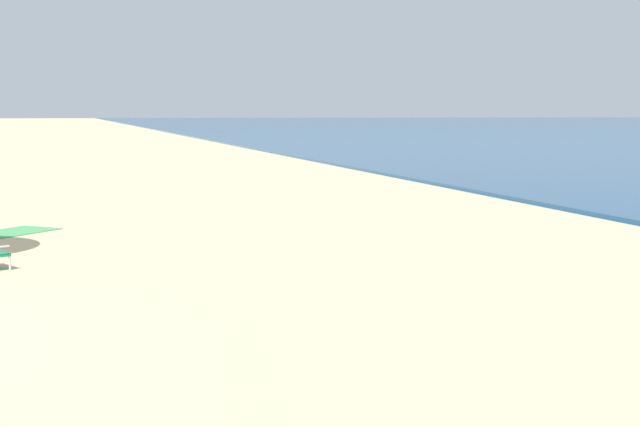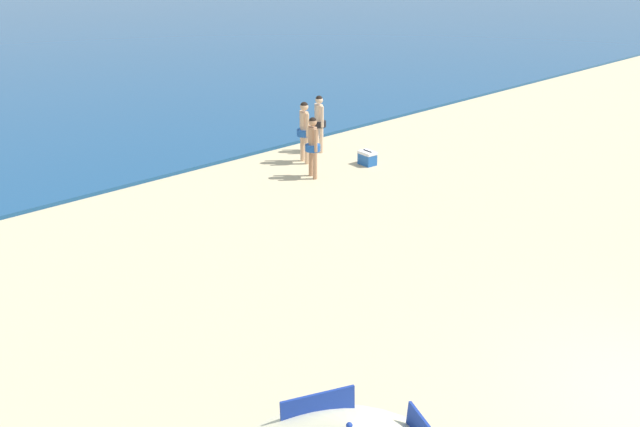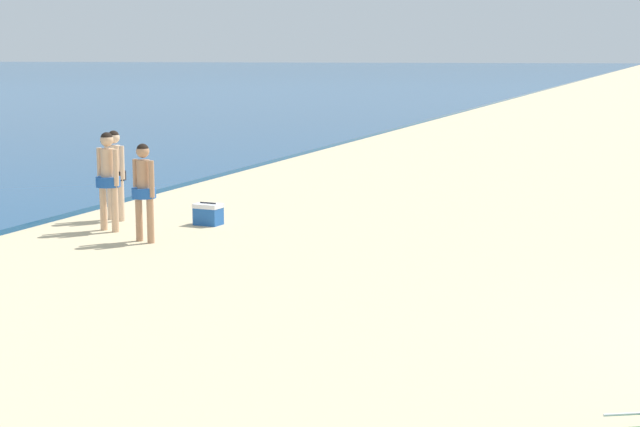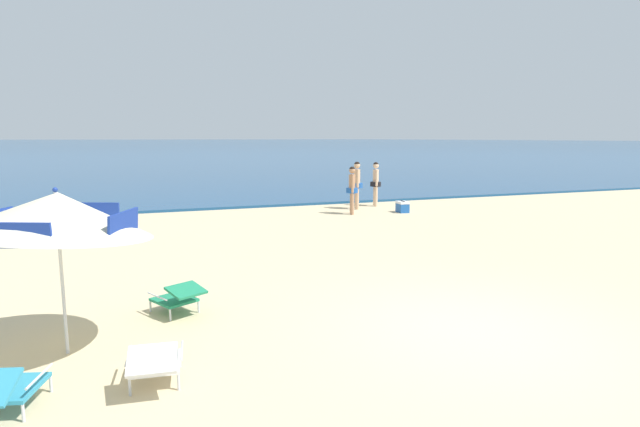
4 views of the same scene
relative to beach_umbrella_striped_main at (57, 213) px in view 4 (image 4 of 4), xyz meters
name	(u,v)px [view 4 (image 4 of 4)]	position (x,y,z in m)	size (l,w,h in m)	color
ground_plane	(477,331)	(5.27, -1.18, -1.77)	(800.00, 800.00, 0.00)	#D1BA8E
ocean_water	(139,141)	(5.27, 412.07, -1.72)	(800.00, 800.00, 0.10)	navy
beach_umbrella_striped_main	(57,213)	(0.00, 0.00, 0.00)	(3.03, 3.01, 2.14)	silver
lounge_chair_under_umbrella	(178,296)	(1.43, 0.98, -1.49)	(0.86, 0.99, 0.49)	#1E7F56
lounge_chair_beside_umbrella	(3,388)	(-0.40, -1.35, -1.50)	(0.76, 1.00, 0.52)	teal
lounge_chair_facing_sea	(155,362)	(1.00, -1.26, -1.50)	(0.64, 0.93, 0.51)	white
person_standing_near_shore	(352,187)	(8.03, 9.38, -0.80)	(0.41, 0.48, 1.68)	tan
person_standing_beside	(376,181)	(9.77, 11.02, -0.77)	(0.42, 0.50, 1.73)	beige
person_wading_in	(357,182)	(8.73, 10.52, -0.74)	(0.44, 0.51, 1.79)	#D8A87F
cooler_box	(402,207)	(9.92, 9.13, -1.57)	(0.39, 0.52, 0.43)	#1E56A8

